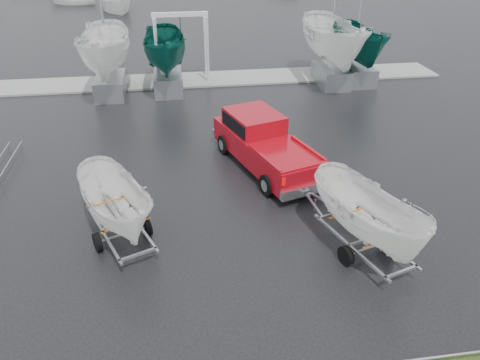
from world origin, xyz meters
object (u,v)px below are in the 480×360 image
at_px(trailer_parked, 110,164).
at_px(boat_hoist, 181,38).
at_px(trailer_hitched, 375,173).
at_px(pickup_truck, 262,141).

distance_m(trailer_parked, boat_hoist, 16.40).
bearing_deg(trailer_hitched, boat_hoist, 87.23).
height_order(trailer_hitched, trailer_parked, trailer_hitched).
bearing_deg(trailer_parked, pickup_truck, 16.88).
relative_size(trailer_hitched, boat_hoist, 1.25).
bearing_deg(trailer_hitched, trailer_parked, 148.84).
relative_size(trailer_hitched, trailer_parked, 1.03).
relative_size(pickup_truck, trailer_hitched, 1.24).
xyz_separation_m(trailer_parked, boat_hoist, (2.64, 16.19, -0.04)).
xyz_separation_m(pickup_truck, trailer_hitched, (1.97, -6.24, 1.74)).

